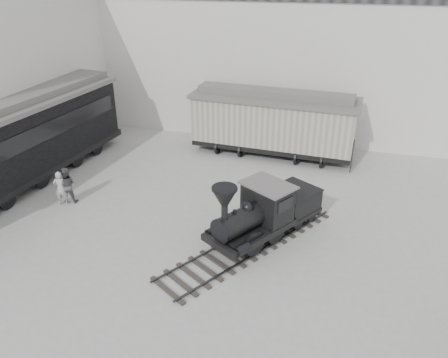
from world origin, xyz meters
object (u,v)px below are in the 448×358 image
(passenger_coach, at_px, (6,145))
(visitor_b, at_px, (67,185))
(locomotive, at_px, (262,215))
(boxcar, at_px, (273,121))
(visitor_a, at_px, (61,188))

(passenger_coach, bearing_deg, visitor_b, -2.74)
(locomotive, distance_m, visitor_b, 9.11)
(locomotive, xyz_separation_m, boxcar, (-1.14, 8.63, 0.88))
(boxcar, xyz_separation_m, passenger_coach, (-11.26, -7.61, 0.27))
(passenger_coach, height_order, visitor_b, passenger_coach)
(passenger_coach, relative_size, visitor_a, 9.38)
(locomotive, distance_m, passenger_coach, 12.49)
(passenger_coach, xyz_separation_m, visitor_b, (3.30, -0.48, -1.38))
(locomotive, xyz_separation_m, visitor_a, (-9.23, 0.27, -0.27))
(passenger_coach, bearing_deg, locomotive, 0.82)
(boxcar, bearing_deg, visitor_b, -131.43)
(visitor_a, bearing_deg, locomotive, 156.58)
(passenger_coach, bearing_deg, visitor_a, -7.76)
(visitor_b, bearing_deg, locomotive, 155.20)
(locomotive, relative_size, boxcar, 0.87)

